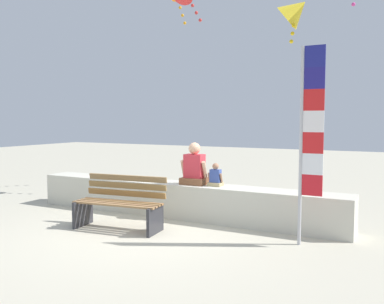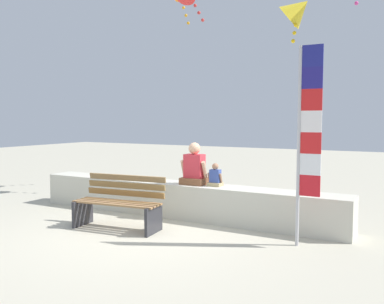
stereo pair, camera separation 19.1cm
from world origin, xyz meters
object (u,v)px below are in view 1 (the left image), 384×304
Objects in this scene: person_adult at (194,168)px; person_child at (215,177)px; flag_banner at (308,132)px; park_bench at (120,204)px; kite_yellow at (296,10)px.

person_adult reaches higher than person_child.
person_adult is at bearing 161.28° from flag_banner.
park_bench is 1.35× the size of kite_yellow.
person_child is at bearing 45.45° from park_bench.
person_child is (0.43, 0.00, -0.14)m from person_adult.
person_child reaches higher than park_bench.
person_adult is 4.12m from kite_yellow.
park_bench is 1.55m from person_adult.
park_bench is 3.28m from flag_banner.
park_bench is 3.76× the size of person_child.
person_child is 4.12m from kite_yellow.
flag_banner is (3.00, 0.48, 1.25)m from park_bench.
person_adult is 1.87× the size of person_child.
person_child is at bearing 0.06° from person_adult.
person_child is at bearing -110.94° from kite_yellow.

